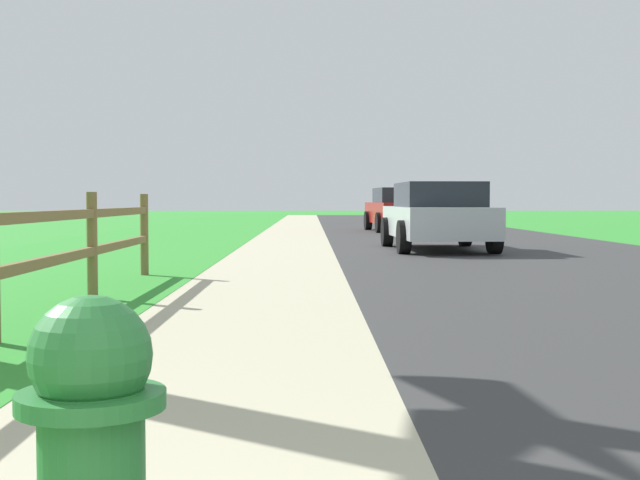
# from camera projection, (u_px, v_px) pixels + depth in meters

# --- Properties ---
(ground_plane) EXTENTS (120.00, 120.00, 0.00)m
(ground_plane) POSITION_uv_depth(u_px,v_px,m) (326.00, 236.00, 24.85)
(ground_plane) COLOR green
(road_asphalt) EXTENTS (7.00, 66.00, 0.01)m
(road_asphalt) POSITION_uv_depth(u_px,v_px,m) (437.00, 233.00, 26.88)
(road_asphalt) COLOR #343434
(road_asphalt) RESTS_ON ground
(curb_concrete) EXTENTS (6.00, 66.00, 0.01)m
(curb_concrete) POSITION_uv_depth(u_px,v_px,m) (229.00, 233.00, 26.81)
(curb_concrete) COLOR #B8B191
(curb_concrete) RESTS_ON ground
(grass_verge) EXTENTS (5.00, 66.00, 0.00)m
(grass_verge) POSITION_uv_depth(u_px,v_px,m) (180.00, 233.00, 26.79)
(grass_verge) COLOR green
(grass_verge) RESTS_ON ground
(parked_suv_silver) EXTENTS (2.06, 4.44, 1.39)m
(parked_suv_silver) POSITION_uv_depth(u_px,v_px,m) (437.00, 215.00, 17.79)
(parked_suv_silver) COLOR #B7BABF
(parked_suv_silver) RESTS_ON ground
(parked_car_red) EXTENTS (2.27, 4.48, 1.44)m
(parked_car_red) POSITION_uv_depth(u_px,v_px,m) (401.00, 209.00, 28.62)
(parked_car_red) COLOR maroon
(parked_car_red) RESTS_ON ground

